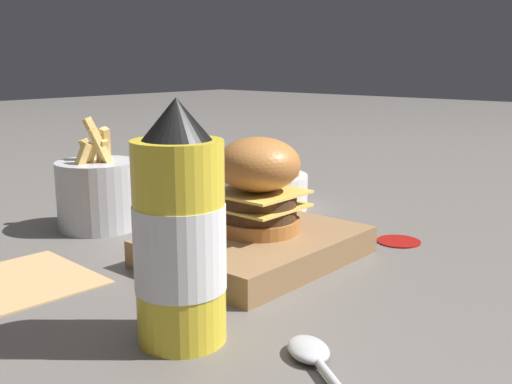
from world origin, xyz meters
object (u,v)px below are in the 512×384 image
at_px(side_bowl, 260,190).
at_px(spoon, 316,359).
at_px(fries_basket, 98,193).
at_px(burger, 258,184).
at_px(serving_board, 256,246).
at_px(ketchup_bottle, 180,236).

height_order(side_bowl, spoon, side_bowl).
height_order(fries_basket, spoon, fries_basket).
relative_size(burger, side_bowl, 0.74).
bearing_deg(spoon, serving_board, -5.41).
height_order(serving_board, ketchup_bottle, ketchup_bottle).
bearing_deg(spoon, fries_basket, 18.44).
relative_size(serving_board, spoon, 1.72).
height_order(ketchup_bottle, fries_basket, ketchup_bottle).
bearing_deg(burger, ketchup_bottle, -155.91).
relative_size(burger, spoon, 0.81).
distance_m(serving_board, ketchup_bottle, 0.23).
relative_size(ketchup_bottle, side_bowl, 1.33).
bearing_deg(burger, side_bowl, 39.91).
bearing_deg(fries_basket, side_bowl, -22.08).
relative_size(burger, ketchup_bottle, 0.55).
bearing_deg(serving_board, burger, 26.70).
bearing_deg(burger, spoon, -129.92).
bearing_deg(serving_board, fries_basket, 98.55).
xyz_separation_m(serving_board, spoon, (-0.16, -0.20, -0.01)).
bearing_deg(fries_basket, serving_board, -81.45).
xyz_separation_m(side_bowl, spoon, (-0.36, -0.36, -0.02)).
distance_m(serving_board, spoon, 0.26).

